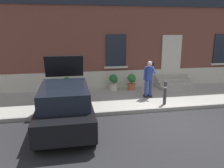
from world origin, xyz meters
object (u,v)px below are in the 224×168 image
Objects in this scene: hatchback_car_black at (65,105)px; bollard_far_left at (57,98)px; bollard_near_person at (165,92)px; planter_charcoal at (67,85)px; planter_cream at (113,82)px; person_on_phone at (149,77)px; planter_terracotta at (132,81)px.

hatchback_car_black reaches higher than bollard_far_left.
bollard_far_left is at bearing 104.58° from hatchback_car_black.
bollard_near_person reaches higher than planter_charcoal.
bollard_far_left is (-0.32, 1.22, -0.09)m from hatchback_car_black.
bollard_near_person is (4.18, 1.22, -0.09)m from hatchback_car_black.
planter_cream is at bearing 44.10° from bollard_far_left.
person_on_phone reaches higher than planter_charcoal.
planter_cream is (2.42, 0.24, 0.00)m from planter_charcoal.
planter_charcoal is at bearing 149.31° from bollard_near_person.
hatchback_car_black is at bearing -163.73° from bollard_near_person.
planter_charcoal is 2.43m from planter_cream.
bollard_far_left is at bearing -145.35° from planter_terracotta.
bollard_near_person is 4.50m from bollard_far_left.
person_on_phone reaches higher than bollard_near_person.
planter_cream is 0.97m from planter_terracotta.
hatchback_car_black is at bearing -122.18° from planter_cream.
planter_cream is (-1.72, 2.70, -0.11)m from bollard_near_person.
planter_cream is (2.78, 2.70, -0.11)m from bollard_far_left.
planter_terracotta is (-0.40, 1.50, -0.55)m from person_on_phone.
bollard_near_person is at bearing -30.69° from planter_charcoal.
hatchback_car_black is 5.13m from planter_terracotta.
bollard_far_left is at bearing -155.78° from person_on_phone.
bollard_near_person is at bearing 16.27° from hatchback_car_black.
hatchback_car_black is 2.32× the size of person_on_phone.
hatchback_car_black reaches higher than planter_cream.
bollard_far_left reaches higher than planter_charcoal.
bollard_near_person is 1.22× the size of planter_cream.
bollard_far_left is 1.22× the size of planter_cream.
bollard_near_person is at bearing 0.00° from bollard_far_left.
planter_cream is at bearing 5.67° from planter_charcoal.
bollard_far_left is at bearing 180.00° from bollard_near_person.
planter_charcoal and planter_cream have the same top height.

